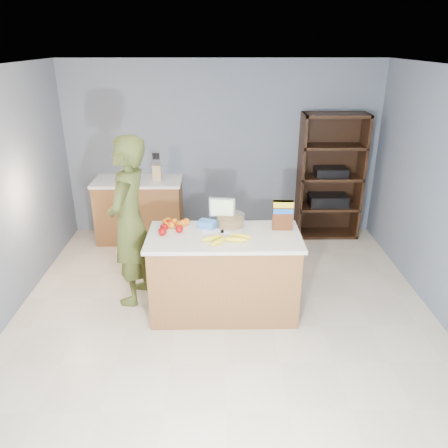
{
  "coord_description": "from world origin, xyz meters",
  "views": [
    {
      "loc": [
        -0.05,
        -3.72,
        2.72
      ],
      "look_at": [
        0.0,
        0.35,
        1.0
      ],
      "focal_mm": 35.0,
      "sensor_mm": 36.0,
      "label": 1
    }
  ],
  "objects_px": {
    "cereal_box": "(283,213)",
    "person": "(130,222)",
    "counter_peninsula": "(224,277)",
    "shelving_unit": "(329,178)",
    "tv": "(222,209)"
  },
  "relations": [
    {
      "from": "person",
      "to": "cereal_box",
      "type": "bearing_deg",
      "value": 95.03
    },
    {
      "from": "shelving_unit",
      "to": "counter_peninsula",
      "type": "bearing_deg",
      "value": -127.11
    },
    {
      "from": "shelving_unit",
      "to": "cereal_box",
      "type": "height_order",
      "value": "shelving_unit"
    },
    {
      "from": "person",
      "to": "cereal_box",
      "type": "relative_size",
      "value": 5.99
    },
    {
      "from": "person",
      "to": "counter_peninsula",
      "type": "bearing_deg",
      "value": 84.43
    },
    {
      "from": "counter_peninsula",
      "to": "shelving_unit",
      "type": "xyz_separation_m",
      "value": [
        1.55,
        2.05,
        0.45
      ]
    },
    {
      "from": "counter_peninsula",
      "to": "tv",
      "type": "distance_m",
      "value": 0.72
    },
    {
      "from": "tv",
      "to": "cereal_box",
      "type": "xyz_separation_m",
      "value": [
        0.62,
        -0.19,
        0.02
      ]
    },
    {
      "from": "cereal_box",
      "to": "person",
      "type": "bearing_deg",
      "value": 175.19
    },
    {
      "from": "counter_peninsula",
      "to": "cereal_box",
      "type": "height_order",
      "value": "cereal_box"
    },
    {
      "from": "tv",
      "to": "cereal_box",
      "type": "relative_size",
      "value": 0.91
    },
    {
      "from": "shelving_unit",
      "to": "tv",
      "type": "xyz_separation_m",
      "value": [
        -1.57,
        -1.72,
        0.19
      ]
    },
    {
      "from": "shelving_unit",
      "to": "tv",
      "type": "distance_m",
      "value": 2.33
    },
    {
      "from": "counter_peninsula",
      "to": "tv",
      "type": "bearing_deg",
      "value": 92.92
    },
    {
      "from": "counter_peninsula",
      "to": "person",
      "type": "xyz_separation_m",
      "value": [
        -1.01,
        0.28,
        0.51
      ]
    }
  ]
}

